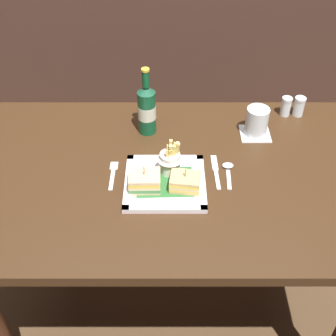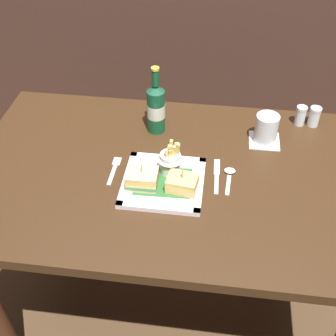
% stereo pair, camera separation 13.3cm
% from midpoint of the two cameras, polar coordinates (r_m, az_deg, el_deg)
% --- Properties ---
extents(ground_plane, '(6.00, 6.00, 0.00)m').
position_cam_midpoint_polar(ground_plane, '(1.96, -1.70, -17.40)').
color(ground_plane, '#4D3722').
extents(dining_table, '(1.28, 0.78, 0.76)m').
position_cam_midpoint_polar(dining_table, '(1.48, -2.16, -5.16)').
color(dining_table, '#3A2514').
rests_on(dining_table, ground_plane).
extents(square_plate, '(0.24, 0.24, 0.02)m').
position_cam_midpoint_polar(square_plate, '(1.33, -3.31, -2.03)').
color(square_plate, white).
rests_on(square_plate, dining_table).
extents(sandwich_half_left, '(0.09, 0.07, 0.08)m').
position_cam_midpoint_polar(sandwich_half_left, '(1.30, -5.99, -1.81)').
color(sandwich_half_left, '#D2B787').
rests_on(sandwich_half_left, square_plate).
extents(sandwich_half_right, '(0.09, 0.08, 0.07)m').
position_cam_midpoint_polar(sandwich_half_right, '(1.29, -0.80, -1.92)').
color(sandwich_half_right, tan).
rests_on(sandwich_half_right, square_plate).
extents(fries_cup, '(0.08, 0.08, 0.12)m').
position_cam_midpoint_polar(fries_cup, '(1.33, -2.65, 1.03)').
color(fries_cup, silver).
rests_on(fries_cup, square_plate).
extents(beer_bottle, '(0.06, 0.06, 0.24)m').
position_cam_midpoint_polar(beer_bottle, '(1.49, -5.37, 7.41)').
color(beer_bottle, '#124E2D').
rests_on(beer_bottle, dining_table).
extents(drink_coaster, '(0.10, 0.10, 0.00)m').
position_cam_midpoint_polar(drink_coaster, '(1.54, 8.52, 4.27)').
color(drink_coaster, silver).
rests_on(drink_coaster, dining_table).
extents(water_glass, '(0.08, 0.08, 0.10)m').
position_cam_midpoint_polar(water_glass, '(1.51, 8.68, 5.60)').
color(water_glass, silver).
rests_on(water_glass, dining_table).
extents(fork, '(0.02, 0.13, 0.00)m').
position_cam_midpoint_polar(fork, '(1.38, -9.83, -0.83)').
color(fork, silver).
rests_on(fork, dining_table).
extents(knife, '(0.02, 0.16, 0.00)m').
position_cam_midpoint_polar(knife, '(1.38, 3.29, -0.40)').
color(knife, silver).
rests_on(knife, dining_table).
extents(spoon, '(0.04, 0.12, 0.01)m').
position_cam_midpoint_polar(spoon, '(1.38, 4.88, -0.20)').
color(spoon, silver).
rests_on(spoon, dining_table).
extents(salt_shaker, '(0.04, 0.04, 0.07)m').
position_cam_midpoint_polar(salt_shaker, '(1.64, 12.44, 7.47)').
color(salt_shaker, silver).
rests_on(salt_shaker, dining_table).
extents(pepper_shaker, '(0.04, 0.04, 0.07)m').
position_cam_midpoint_polar(pepper_shaker, '(1.65, 14.04, 7.42)').
color(pepper_shaker, silver).
rests_on(pepper_shaker, dining_table).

